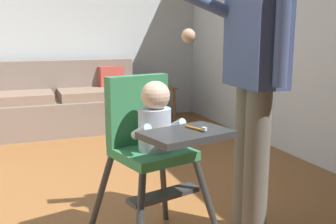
{
  "coord_description": "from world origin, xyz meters",
  "views": [
    {
      "loc": [
        -0.31,
        -2.5,
        1.19
      ],
      "look_at": [
        0.4,
        -0.66,
        0.79
      ],
      "focal_mm": 41.85,
      "sensor_mm": 36.0,
      "label": 1
    }
  ],
  "objects_px": {
    "couch": "(56,104)",
    "sippy_cup": "(159,83)",
    "adult_standing": "(254,79)",
    "side_table": "(157,97)",
    "high_chair": "(152,134)"
  },
  "relations": [
    {
      "from": "side_table",
      "to": "sippy_cup",
      "type": "relative_size",
      "value": 5.2
    },
    {
      "from": "sippy_cup",
      "to": "side_table",
      "type": "bearing_deg",
      "value": -180.0
    },
    {
      "from": "high_chair",
      "to": "sippy_cup",
      "type": "distance_m",
      "value": 3.06
    },
    {
      "from": "high_chair",
      "to": "side_table",
      "type": "height_order",
      "value": "high_chair"
    },
    {
      "from": "sippy_cup",
      "to": "couch",
      "type": "bearing_deg",
      "value": 169.68
    },
    {
      "from": "couch",
      "to": "side_table",
      "type": "bearing_deg",
      "value": 79.49
    },
    {
      "from": "couch",
      "to": "side_table",
      "type": "height_order",
      "value": "couch"
    },
    {
      "from": "couch",
      "to": "sippy_cup",
      "type": "xyz_separation_m",
      "value": [
        1.28,
        -0.23,
        0.24
      ]
    },
    {
      "from": "couch",
      "to": "sippy_cup",
      "type": "distance_m",
      "value": 1.32
    },
    {
      "from": "couch",
      "to": "sippy_cup",
      "type": "height_order",
      "value": "couch"
    },
    {
      "from": "adult_standing",
      "to": "side_table",
      "type": "xyz_separation_m",
      "value": [
        0.46,
        2.9,
        -0.56
      ]
    },
    {
      "from": "adult_standing",
      "to": "sippy_cup",
      "type": "distance_m",
      "value": 2.96
    },
    {
      "from": "adult_standing",
      "to": "couch",
      "type": "bearing_deg",
      "value": -72.68
    },
    {
      "from": "high_chair",
      "to": "side_table",
      "type": "distance_m",
      "value": 3.06
    },
    {
      "from": "high_chair",
      "to": "side_table",
      "type": "xyz_separation_m",
      "value": [
        1.05,
        2.86,
        -0.29
      ]
    }
  ]
}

